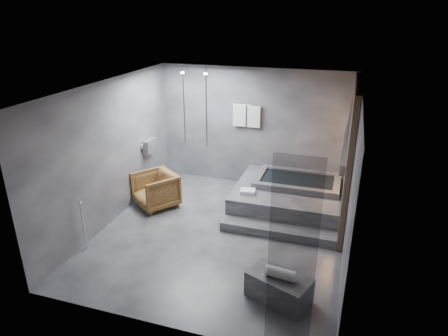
% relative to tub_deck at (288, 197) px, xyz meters
% --- Properties ---
extents(room, '(5.00, 5.04, 2.82)m').
position_rel_tub_deck_xyz_m(room, '(-0.65, -1.21, 1.48)').
color(room, '#303033').
rests_on(room, ground).
extents(tub_deck, '(2.20, 2.00, 0.50)m').
position_rel_tub_deck_xyz_m(tub_deck, '(0.00, 0.00, 0.00)').
color(tub_deck, '#363638').
rests_on(tub_deck, ground).
extents(tub_step, '(2.20, 0.36, 0.18)m').
position_rel_tub_deck_xyz_m(tub_step, '(0.00, -1.18, -0.16)').
color(tub_step, '#363638').
rests_on(tub_step, ground).
extents(concrete_bench, '(1.02, 0.79, 0.41)m').
position_rel_tub_deck_xyz_m(concrete_bench, '(0.34, -2.94, -0.05)').
color(concrete_bench, '#303032').
rests_on(concrete_bench, ground).
extents(driftwood_chair, '(1.14, 1.15, 0.76)m').
position_rel_tub_deck_xyz_m(driftwood_chair, '(-2.75, -0.77, 0.13)').
color(driftwood_chair, '#462A11').
rests_on(driftwood_chair, ground).
extents(rolled_towel, '(0.45, 0.21, 0.16)m').
position_rel_tub_deck_xyz_m(rolled_towel, '(0.35, -2.97, 0.24)').
color(rolled_towel, white).
rests_on(rolled_towel, concrete_bench).
extents(deck_towel, '(0.33, 0.27, 0.08)m').
position_rel_tub_deck_xyz_m(deck_towel, '(-0.75, -0.57, 0.29)').
color(deck_towel, white).
rests_on(deck_towel, tub_deck).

